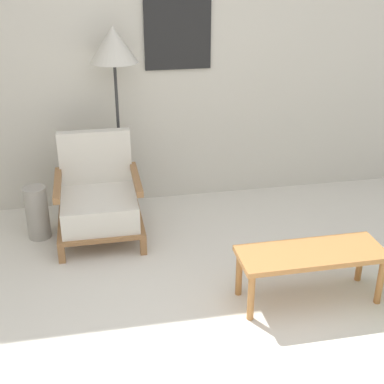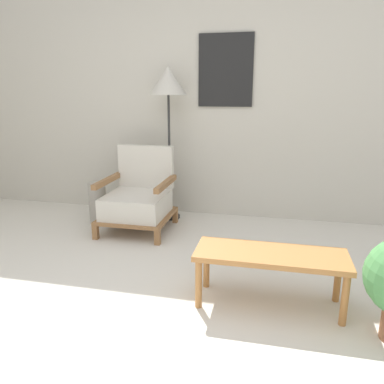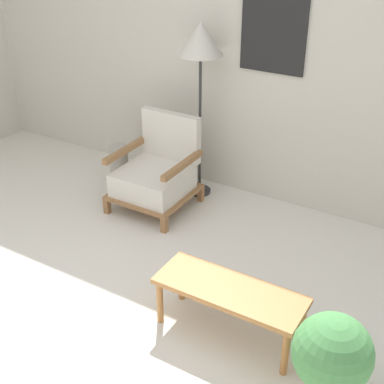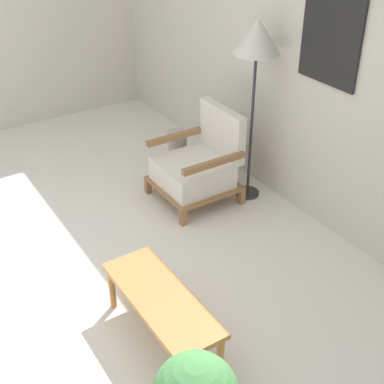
# 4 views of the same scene
# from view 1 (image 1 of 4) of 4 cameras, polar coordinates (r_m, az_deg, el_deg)

# --- Properties ---
(wall_back) EXTENTS (8.00, 0.09, 2.70)m
(wall_back) POSITION_cam_1_polar(r_m,az_deg,el_deg) (4.64, -5.10, 14.85)
(wall_back) COLOR beige
(wall_back) RESTS_ON ground_plane
(armchair) EXTENTS (0.66, 0.66, 0.81)m
(armchair) POSITION_cam_1_polar(r_m,az_deg,el_deg) (4.27, -9.92, -0.83)
(armchair) COLOR olive
(armchair) RESTS_ON ground_plane
(floor_lamp) EXTENTS (0.38, 0.38, 1.59)m
(floor_lamp) POSITION_cam_1_polar(r_m,az_deg,el_deg) (4.34, -8.34, 14.63)
(floor_lamp) COLOR #2D2D2D
(floor_lamp) RESTS_ON ground_plane
(coffee_table) EXTENTS (0.95, 0.35, 0.36)m
(coffee_table) POSITION_cam_1_polar(r_m,az_deg,el_deg) (3.55, 12.56, -6.87)
(coffee_table) COLOR #B2753D
(coffee_table) RESTS_ON ground_plane
(vase) EXTENTS (0.18, 0.18, 0.43)m
(vase) POSITION_cam_1_polar(r_m,az_deg,el_deg) (4.42, -16.18, -2.12)
(vase) COLOR #9E998E
(vase) RESTS_ON ground_plane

